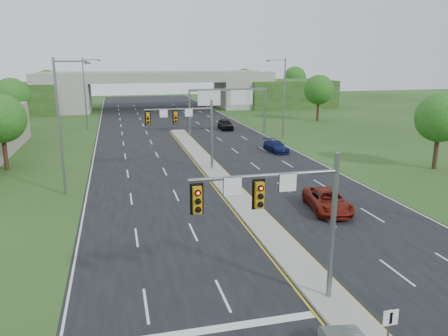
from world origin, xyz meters
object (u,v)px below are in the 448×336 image
signal_mast_far (189,124)px  car_far_a (328,201)px  signal_mast_near (287,208)px  car_far_b (276,146)px  sign_gantry (227,99)px  keep_right_sign (389,327)px  car_far_c (225,124)px  overpass (157,93)px

signal_mast_far → car_far_a: signal_mast_far is taller
signal_mast_near → car_far_b: (11.61, 31.79, -4.05)m
signal_mast_near → sign_gantry: 45.88m
signal_mast_far → car_far_b: 14.05m
signal_mast_near → car_far_b: signal_mast_near is taller
car_far_b → sign_gantry: bearing=96.5°
signal_mast_near → car_far_a: bearing=54.9°
signal_mast_near → car_far_a: 14.24m
keep_right_sign → signal_mast_near: bearing=116.9°
keep_right_sign → sign_gantry: sign_gantry is taller
car_far_c → car_far_b: bearing=-83.0°
overpass → car_far_b: size_ratio=17.83×
signal_mast_far → car_far_c: 26.85m
overpass → sign_gantry: bearing=-79.2°
car_far_c → keep_right_sign: bearing=-96.5°
signal_mast_far → keep_right_sign: size_ratio=3.18×
signal_mast_near → car_far_c: (9.88, 49.66, -3.90)m
keep_right_sign → car_far_b: keep_right_sign is taller
car_far_b → car_far_c: 17.95m
car_far_c → sign_gantry: bearing=-99.8°
car_far_a → car_far_c: size_ratio=1.17×
keep_right_sign → sign_gantry: bearing=82.3°
signal_mast_far → overpass: overpass is taller
car_far_b → car_far_c: bearing=90.6°
signal_mast_far → overpass: size_ratio=0.09×
car_far_a → car_far_b: bearing=88.2°
signal_mast_far → sign_gantry: bearing=65.9°
signal_mast_near → overpass: overpass is taller
keep_right_sign → sign_gantry: size_ratio=0.19×
car_far_b → car_far_c: size_ratio=0.95×
overpass → car_far_b: 49.26m
overpass → signal_mast_near: bearing=-91.6°
car_far_a → car_far_b: size_ratio=1.23×
car_far_a → car_far_c: bearing=95.5°
sign_gantry → overpass: size_ratio=0.14×
car_far_a → overpass: bearing=103.2°
keep_right_sign → overpass: size_ratio=0.03×
signal_mast_near → car_far_c: 50.79m
car_far_b → signal_mast_near: bearing=-115.0°
signal_mast_near → overpass: 80.11m
signal_mast_near → keep_right_sign: 5.94m
keep_right_sign → car_far_b: bearing=75.5°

